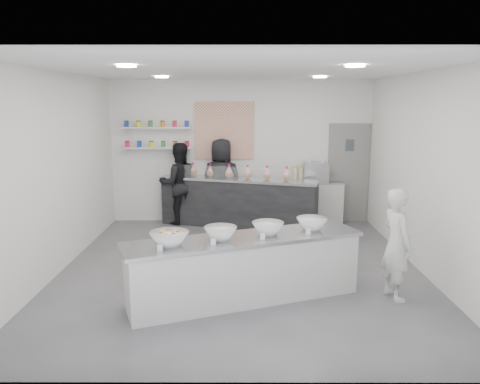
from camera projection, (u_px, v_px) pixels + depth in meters
The scene contains 26 objects.
floor at pixel (241, 269), 7.26m from camera, with size 6.00×6.00×0.00m, color #515156.
ceiling at pixel (241, 70), 6.69m from camera, with size 6.00×6.00×0.00m, color white.
back_wall at pixel (241, 152), 9.92m from camera, with size 5.50×5.50×0.00m, color white.
left_wall at pixel (57, 173), 6.99m from camera, with size 6.00×6.00×0.00m, color white.
right_wall at pixel (425, 173), 6.97m from camera, with size 6.00×6.00×0.00m, color white.
back_door at pixel (348, 173), 9.98m from camera, with size 0.88×0.04×2.10m, color gray.
pattern_panel at pixel (224, 131), 9.82m from camera, with size 1.25×0.03×1.20m, color #BC5731.
jar_shelf_lower at pixel (158, 148), 9.81m from camera, with size 1.45×0.22×0.04m, color silver.
jar_shelf_upper at pixel (157, 128), 9.73m from camera, with size 1.45×0.22×0.04m, color silver.
preserve_jars at pixel (157, 134), 9.74m from camera, with size 1.45×0.10×0.56m, color #EA1B4E, non-canonical shape.
downlight_0 at pixel (126, 66), 5.72m from camera, with size 0.24×0.24×0.02m, color white.
downlight_1 at pixel (355, 66), 5.71m from camera, with size 0.24×0.24×0.02m, color white.
downlight_2 at pixel (162, 77), 8.27m from camera, with size 0.24×0.24×0.02m, color white.
downlight_3 at pixel (320, 77), 8.27m from camera, with size 0.24×0.24×0.02m, color white.
prep_counter at pixel (245, 268), 6.06m from camera, with size 3.11×0.71×0.85m, color silver.
back_bar at pixel (238, 202), 9.65m from camera, with size 3.27×0.60×1.01m, color black.
sneeze_guard at pixel (234, 174), 9.26m from camera, with size 3.22×0.01×0.28m, color white.
espresso_ledge at pixel (314, 203), 9.91m from camera, with size 1.21×0.38×0.90m, color silver.
espresso_machine at pixel (316, 173), 9.78m from camera, with size 0.51×0.35×0.39m, color #93969E.
cup_stacks at pixel (298, 174), 9.79m from camera, with size 0.24×0.24×0.31m, color #D0C886, non-canonical shape.
prep_bowls at pixel (245, 231), 5.97m from camera, with size 2.37×0.52×0.17m, color white, non-canonical shape.
label_cards at pixel (229, 246), 5.49m from camera, with size 2.01×0.04×0.07m, color white, non-canonical shape.
cookie_bags at pixel (238, 171), 9.52m from camera, with size 2.16×0.16×0.28m, color pink, non-canonical shape.
woman_prep at pixel (396, 244), 6.05m from camera, with size 0.54×0.35×1.48m, color silver.
staff_left at pixel (179, 184), 9.83m from camera, with size 0.83×0.65×1.72m, color black.
staff_right at pixel (221, 181), 9.82m from camera, with size 0.88×0.57×1.81m, color black.
Camera 1 is at (0.00, -6.91, 2.55)m, focal length 35.00 mm.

